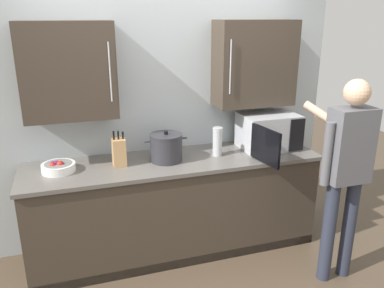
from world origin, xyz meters
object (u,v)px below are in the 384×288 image
object	(u,v)px
stock_pot	(166,147)
fruit_bowl	(58,167)
knife_block	(119,152)
person_figure	(346,165)
thermos_flask	(217,142)
microwave_oven	(266,132)

from	to	relation	value
stock_pot	fruit_bowl	xyz separation A→B (m)	(-0.92, 0.03, -0.08)
knife_block	person_figure	distance (m)	1.88
thermos_flask	person_figure	distance (m)	1.13
microwave_oven	person_figure	world-z (taller)	person_figure
microwave_oven	thermos_flask	world-z (taller)	microwave_oven
stock_pot	knife_block	xyz separation A→B (m)	(-0.42, 0.02, -0.00)
person_figure	stock_pot	bearing A→B (deg)	146.84
fruit_bowl	microwave_oven	bearing A→B (deg)	0.29
thermos_flask	microwave_oven	bearing A→B (deg)	5.07
microwave_oven	fruit_bowl	size ratio (longest dim) A/B	2.84
microwave_oven	thermos_flask	size ratio (longest dim) A/B	2.92
fruit_bowl	thermos_flask	size ratio (longest dim) A/B	1.03
fruit_bowl	person_figure	xyz separation A→B (m)	(2.18, -0.85, 0.07)
microwave_oven	stock_pot	bearing A→B (deg)	-178.00
fruit_bowl	person_figure	size ratio (longest dim) A/B	0.16
microwave_oven	stock_pot	distance (m)	1.01
thermos_flask	fruit_bowl	bearing A→B (deg)	178.50
microwave_oven	knife_block	size ratio (longest dim) A/B	2.47
fruit_bowl	knife_block	xyz separation A→B (m)	(0.51, -0.00, 0.08)
microwave_oven	fruit_bowl	world-z (taller)	microwave_oven
person_figure	microwave_oven	bearing A→B (deg)	106.37
stock_pot	fruit_bowl	distance (m)	0.93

